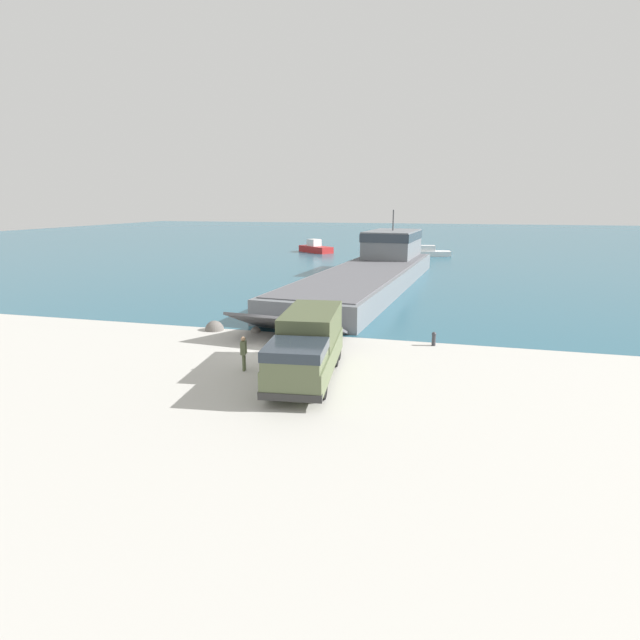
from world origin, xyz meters
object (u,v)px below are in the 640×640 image
(military_truck, at_px, (307,345))
(moored_boat_a, at_px, (423,252))
(landing_craft, at_px, (375,266))
(mooring_bollard, at_px, (434,338))
(moored_boat_b, at_px, (315,248))
(soldier_on_ramp, at_px, (244,351))

(military_truck, relative_size, moored_boat_a, 0.92)
(military_truck, bearing_deg, moored_boat_a, 171.85)
(moored_boat_a, bearing_deg, military_truck, 169.11)
(military_truck, distance_m, moored_boat_a, 58.88)
(landing_craft, distance_m, moored_boat_a, 29.39)
(mooring_bollard, bearing_deg, moored_boat_b, 111.91)
(soldier_on_ramp, xyz_separation_m, moored_boat_b, (-12.33, 60.05, -0.29))
(moored_boat_a, relative_size, moored_boat_b, 1.34)
(military_truck, height_order, moored_boat_b, military_truck)
(landing_craft, height_order, mooring_bollard, landing_craft)
(military_truck, bearing_deg, moored_boat_b, -171.35)
(military_truck, bearing_deg, mooring_bollard, 135.15)
(military_truck, xyz_separation_m, soldier_on_ramp, (-3.33, 0.14, -0.56))
(landing_craft, height_order, military_truck, landing_craft)
(soldier_on_ramp, distance_m, moored_boat_b, 61.30)
(military_truck, distance_m, soldier_on_ramp, 3.38)
(landing_craft, relative_size, soldier_on_ramp, 22.84)
(moored_boat_a, xyz_separation_m, mooring_bollard, (3.42, -51.76, -0.10))
(military_truck, xyz_separation_m, mooring_bollard, (5.71, 7.07, -1.13))
(landing_craft, bearing_deg, soldier_on_ramp, -89.48)
(landing_craft, xyz_separation_m, moored_boat_a, (3.33, 29.18, -1.20))
(moored_boat_a, height_order, mooring_bollard, moored_boat_a)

